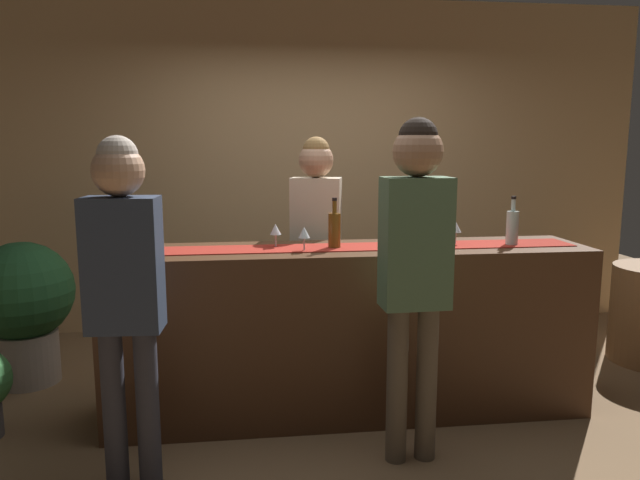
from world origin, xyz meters
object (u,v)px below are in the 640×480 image
wine_bottle_clear (512,227)px  potted_plant_tall (23,302)px  customer_sipping (415,252)px  customer_browsing (124,276)px  wine_bottle_amber (334,229)px  wine_glass_far_end (276,230)px  wine_glass_near_customer (456,228)px  bartender (316,231)px  wine_glass_mid_counter (304,233)px

wine_bottle_clear → potted_plant_tall: (-3.15, 0.77, -0.58)m
customer_sipping → customer_browsing: size_ratio=1.05×
wine_bottle_amber → customer_sipping: size_ratio=0.17×
wine_bottle_amber → potted_plant_tall: bearing=160.3°
wine_bottle_amber → wine_glass_far_end: size_ratio=2.10×
wine_bottle_clear → customer_sipping: bearing=-143.5°
wine_glass_near_customer → wine_glass_far_end: 1.11m
bartender → wine_glass_near_customer: bearing=159.0°
wine_bottle_amber → wine_glass_mid_counter: bearing=-157.4°
potted_plant_tall → wine_bottle_amber: bearing=-19.7°
wine_glass_near_customer → potted_plant_tall: size_ratio=0.14×
wine_bottle_clear → wine_glass_mid_counter: wine_bottle_clear is taller
wine_glass_mid_counter → wine_glass_far_end: size_ratio=1.00×
wine_bottle_clear → potted_plant_tall: size_ratio=0.30×
wine_glass_mid_counter → potted_plant_tall: bearing=156.4°
wine_bottle_amber → bartender: bartender is taller
bartender → customer_sipping: size_ratio=0.95×
wine_glass_near_customer → wine_glass_mid_counter: (-0.95, -0.10, 0.00)m
wine_glass_mid_counter → customer_sipping: (0.51, -0.53, -0.03)m
wine_glass_near_customer → customer_sipping: bearing=-124.9°
wine_glass_mid_counter → customer_sipping: size_ratio=0.08×
wine_glass_near_customer → potted_plant_tall: wine_glass_near_customer is taller
wine_glass_mid_counter → customer_sipping: customer_sipping is taller
wine_glass_near_customer → customer_browsing: 1.98m
wine_glass_near_customer → customer_sipping: (-0.44, -0.63, -0.03)m
bartender → customer_browsing: (-1.05, -1.27, -0.01)m
wine_glass_far_end → wine_bottle_amber: bearing=-11.2°
bartender → customer_sipping: bearing=120.9°
wine_bottle_clear → potted_plant_tall: bearing=166.3°
wine_glass_mid_counter → customer_browsing: size_ratio=0.08×
customer_sipping → wine_bottle_amber: bearing=116.1°
customer_browsing → potted_plant_tall: 1.78m
wine_glass_mid_counter → potted_plant_tall: 2.11m
wine_bottle_amber → wine_glass_near_customer: wine_bottle_amber is taller
wine_bottle_amber → wine_bottle_clear: bearing=-1.7°
wine_glass_near_customer → customer_sipping: customer_sipping is taller
wine_bottle_clear → customer_browsing: (-2.19, -0.65, -0.10)m
customer_browsing → potted_plant_tall: customer_browsing is taller
wine_glass_near_customer → customer_sipping: size_ratio=0.08×
wine_bottle_amber → wine_glass_far_end: wine_bottle_amber is taller
wine_glass_mid_counter → wine_bottle_amber: bearing=22.6°
bartender → customer_sipping: customer_sipping is taller
wine_bottle_amber → bartender: size_ratio=0.18×
wine_glass_near_customer → customer_browsing: size_ratio=0.08×
wine_bottle_clear → wine_glass_mid_counter: (-1.29, -0.05, -0.01)m
wine_glass_far_end → customer_browsing: bearing=-134.8°
wine_bottle_clear → wine_glass_mid_counter: bearing=-177.9°
wine_glass_far_end → customer_browsing: customer_browsing is taller
wine_glass_far_end → bartender: bartender is taller
wine_bottle_amber → wine_glass_near_customer: bearing=1.8°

